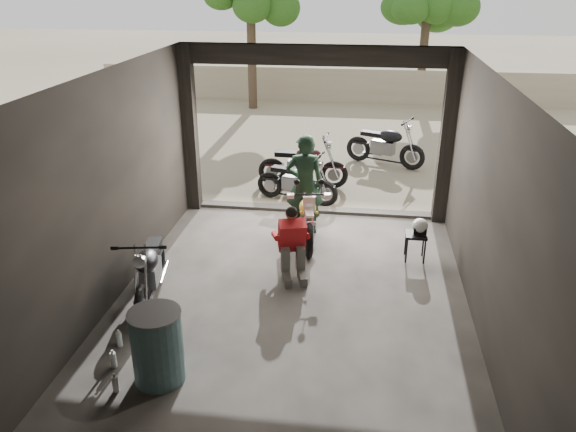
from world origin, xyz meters
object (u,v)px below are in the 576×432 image
(mechanic, at_px, (293,246))
(helmet, at_px, (420,226))
(stool, at_px, (416,238))
(main_bike, at_px, (307,212))
(oil_drum, at_px, (158,347))
(rider, at_px, (305,185))
(outside_bike_b, at_px, (303,161))
(outside_bike_a, at_px, (297,178))
(sign_post, at_px, (489,149))
(left_bike, at_px, (149,266))
(outside_bike_c, at_px, (385,142))

(mechanic, height_order, helmet, mechanic)
(helmet, bearing_deg, stool, -160.67)
(main_bike, xyz_separation_m, oil_drum, (-1.28, -3.91, -0.09))
(rider, distance_m, mechanic, 1.70)
(stool, bearing_deg, main_bike, 165.06)
(mechanic, bearing_deg, main_bike, 71.28)
(mechanic, height_order, stool, mechanic)
(outside_bike_b, height_order, stool, outside_bike_b)
(outside_bike_a, height_order, sign_post, sign_post)
(stool, height_order, helmet, helmet)
(sign_post, bearing_deg, oil_drum, -143.91)
(outside_bike_a, distance_m, oil_drum, 5.78)
(outside_bike_a, xyz_separation_m, sign_post, (3.57, -0.46, 0.89))
(left_bike, distance_m, outside_bike_c, 7.53)
(rider, bearing_deg, outside_bike_c, -115.21)
(rider, bearing_deg, outside_bike_b, -87.98)
(outside_bike_c, bearing_deg, outside_bike_b, 156.60)
(main_bike, bearing_deg, outside_bike_a, 93.49)
(left_bike, bearing_deg, stool, 14.23)
(outside_bike_b, relative_size, rider, 0.94)
(rider, relative_size, sign_post, 0.86)
(rider, bearing_deg, outside_bike_a, -82.92)
(sign_post, bearing_deg, main_bike, -170.71)
(rider, relative_size, oil_drum, 2.03)
(outside_bike_c, relative_size, helmet, 6.42)
(outside_bike_b, distance_m, sign_post, 3.90)
(outside_bike_c, bearing_deg, outside_bike_a, 167.90)
(outside_bike_a, relative_size, rider, 0.84)
(mechanic, height_order, oil_drum, mechanic)
(outside_bike_c, bearing_deg, mechanic, -172.18)
(outside_bike_c, relative_size, sign_post, 0.82)
(left_bike, xyz_separation_m, oil_drum, (0.72, -1.68, -0.09))
(left_bike, xyz_separation_m, mechanic, (1.93, 0.91, -0.01))
(sign_post, bearing_deg, stool, -139.99)
(main_bike, relative_size, outside_bike_b, 0.94)
(left_bike, xyz_separation_m, outside_bike_c, (3.42, 6.70, 0.05))
(main_bike, relative_size, outside_bike_a, 1.05)
(left_bike, height_order, helmet, left_bike)
(oil_drum, bearing_deg, rider, 74.31)
(outside_bike_b, xyz_separation_m, mechanic, (0.31, -4.03, -0.05))
(outside_bike_a, height_order, rider, rider)
(left_bike, distance_m, helmet, 4.27)
(rider, relative_size, stool, 3.86)
(sign_post, bearing_deg, mechanic, -154.26)
(stool, relative_size, helmet, 1.75)
(left_bike, relative_size, sign_post, 0.75)
(oil_drum, bearing_deg, outside_bike_c, 72.11)
(helmet, bearing_deg, main_bike, 145.85)
(outside_bike_b, height_order, helmet, outside_bike_b)
(main_bike, height_order, sign_post, sign_post)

